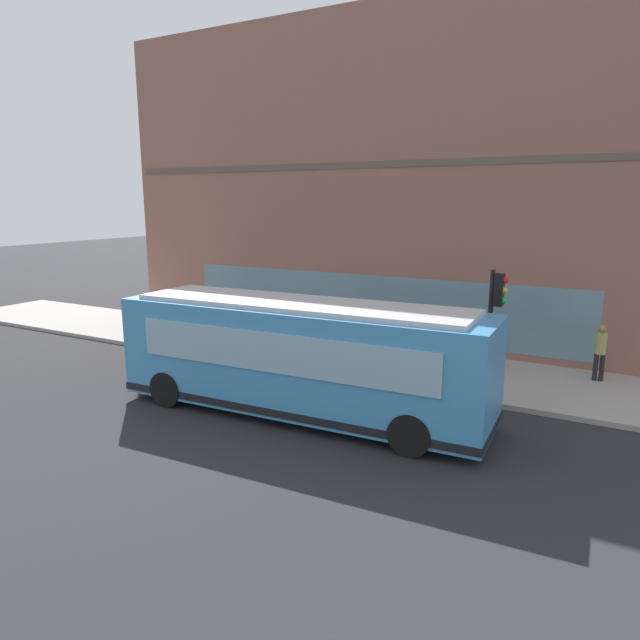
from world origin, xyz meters
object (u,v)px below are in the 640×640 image
city_bus_nearside (300,358)px  traffic_light_near_corner (495,309)px  pedestrian_near_building_entrance (601,349)px  newspaper_vending_box (489,357)px  pedestrian_walking_along_curb (395,346)px  fire_hydrant (461,354)px  pedestrian_by_light_pole (225,310)px

city_bus_nearside → traffic_light_near_corner: (3.54, -4.23, 1.11)m
pedestrian_near_building_entrance → newspaper_vending_box: (-0.50, 3.21, -0.57)m
traffic_light_near_corner → pedestrian_walking_along_curb: bearing=77.2°
pedestrian_near_building_entrance → pedestrian_walking_along_curb: (-2.24, 5.84, -0.14)m
fire_hydrant → pedestrian_walking_along_curb: (-1.94, 1.64, 0.52)m
city_bus_nearside → pedestrian_by_light_pole: 9.01m
traffic_light_near_corner → pedestrian_by_light_pole: 11.49m
fire_hydrant → newspaper_vending_box: size_ratio=0.82×
city_bus_nearside → pedestrian_walking_along_curb: bearing=-13.4°
city_bus_nearside → fire_hydrant: (6.21, -2.66, -1.04)m
newspaper_vending_box → pedestrian_by_light_pole: bearing=91.7°
city_bus_nearside → pedestrian_walking_along_curb: 4.42m
pedestrian_walking_along_curb → city_bus_nearside: bearing=166.6°
pedestrian_walking_along_curb → newspaper_vending_box: (1.74, -2.62, -0.43)m
pedestrian_near_building_entrance → newspaper_vending_box: size_ratio=1.96×
fire_hydrant → pedestrian_near_building_entrance: bearing=-85.9°
pedestrian_by_light_pole → newspaper_vending_box: pedestrian_by_light_pole is taller
fire_hydrant → pedestrian_by_light_pole: (-0.51, 9.62, 0.70)m
pedestrian_near_building_entrance → pedestrian_walking_along_curb: 6.26m
pedestrian_by_light_pole → fire_hydrant: bearing=-87.0°
fire_hydrant → pedestrian_by_light_pole: bearing=93.0°
pedestrian_by_light_pole → newspaper_vending_box: 10.62m
pedestrian_near_building_entrance → pedestrian_by_light_pole: size_ratio=0.97×
city_bus_nearside → newspaper_vending_box: city_bus_nearside is taller
traffic_light_near_corner → pedestrian_by_light_pole: size_ratio=1.98×
city_bus_nearside → fire_hydrant: bearing=-23.2°
fire_hydrant → pedestrian_near_building_entrance: pedestrian_near_building_entrance is taller
fire_hydrant → pedestrian_near_building_entrance: 4.26m
traffic_light_near_corner → pedestrian_by_light_pole: traffic_light_near_corner is taller
pedestrian_near_building_entrance → pedestrian_by_light_pole: 13.84m
newspaper_vending_box → pedestrian_near_building_entrance: bearing=-81.2°
pedestrian_near_building_entrance → pedestrian_by_light_pole: pedestrian_by_light_pole is taller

